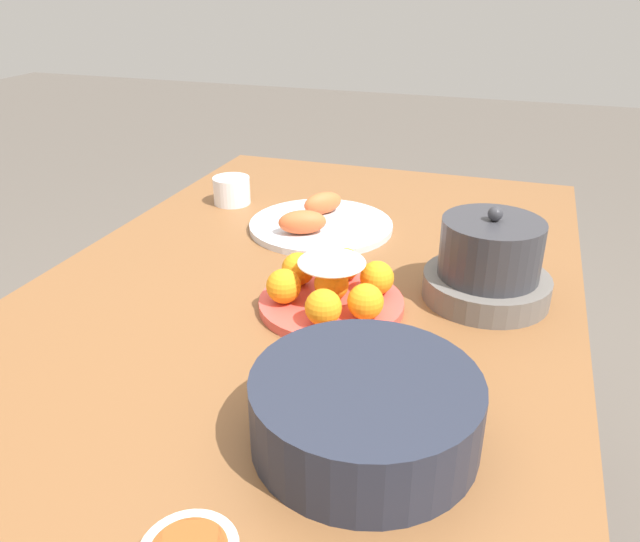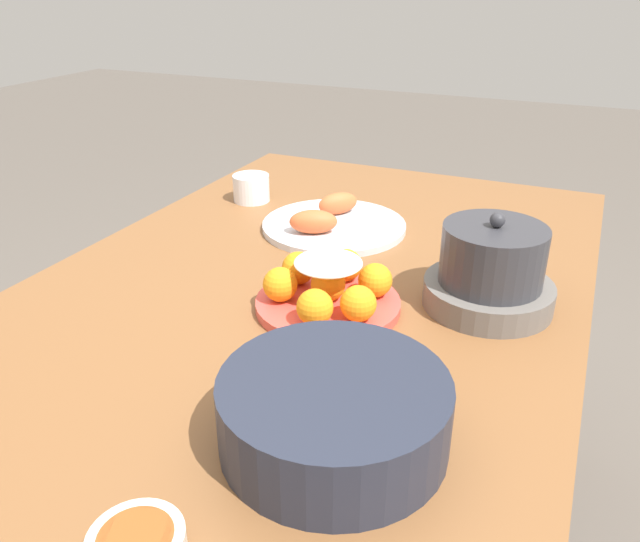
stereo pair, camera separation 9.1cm
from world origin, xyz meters
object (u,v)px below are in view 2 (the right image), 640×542
at_px(dining_table, 313,323).
at_px(warming_pot, 491,272).
at_px(serving_bowl, 334,410).
at_px(cake_plate, 328,290).
at_px(cup_near, 251,188).
at_px(seafood_platter, 332,223).

relative_size(dining_table, warming_pot, 6.70).
bearing_deg(serving_bowl, cake_plate, -155.48).
distance_m(serving_bowl, warming_pot, 0.42).
bearing_deg(cake_plate, dining_table, -142.81).
bearing_deg(dining_table, warming_pot, 94.08).
relative_size(cake_plate, serving_bowl, 0.89).
relative_size(cup_near, warming_pot, 0.41).
relative_size(cake_plate, cup_near, 2.76).
height_order(cup_near, warming_pot, warming_pot).
height_order(serving_bowl, warming_pot, warming_pot).
distance_m(cake_plate, seafood_platter, 0.34).
height_order(cake_plate, serving_bowl, cake_plate).
xyz_separation_m(cake_plate, warming_pot, (-0.11, 0.23, 0.03)).
xyz_separation_m(dining_table, cake_plate, (0.09, 0.07, 0.13)).
height_order(serving_bowl, cup_near, serving_bowl).
height_order(seafood_platter, cup_near, same).
bearing_deg(cake_plate, cup_near, -137.32).
xyz_separation_m(seafood_platter, warming_pot, (0.20, 0.36, 0.05)).
height_order(dining_table, serving_bowl, serving_bowl).
height_order(dining_table, cake_plate, cake_plate).
bearing_deg(warming_pot, dining_table, -85.92).
bearing_deg(cake_plate, seafood_platter, -157.90).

